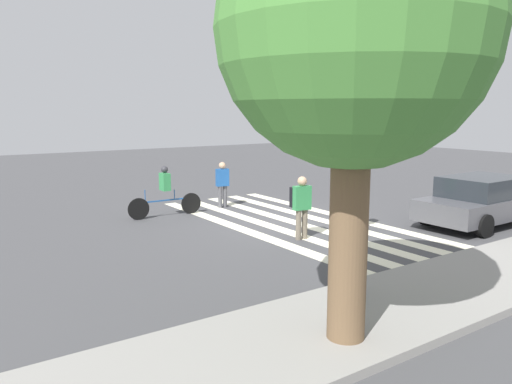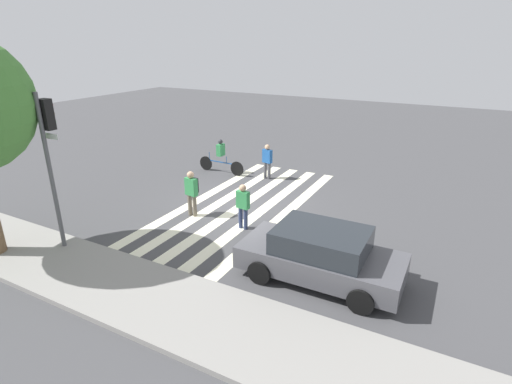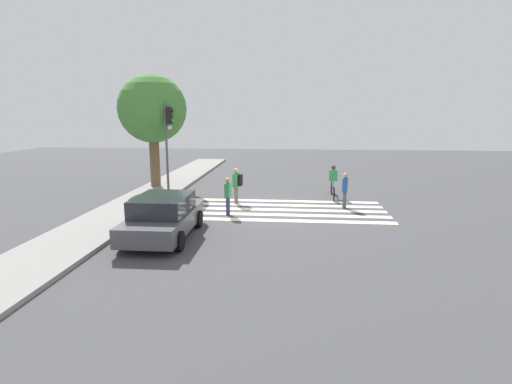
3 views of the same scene
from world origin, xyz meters
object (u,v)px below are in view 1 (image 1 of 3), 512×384
object	(u,v)px
traffic_light	(358,116)
street_tree	(355,33)
pedestrian_adult_tall_backpack	(361,198)
cyclist_mid_street	(165,190)
car_parked_dark_suv	(481,200)
pedestrian_child_with_backpack	(301,203)
pedestrian_adult_blue_shirt	(222,182)

from	to	relation	value
traffic_light	street_tree	distance (m)	2.23
pedestrian_adult_tall_backpack	cyclist_mid_street	xyz separation A→B (m)	(3.90, -4.69, -0.02)
pedestrian_adult_tall_backpack	car_parked_dark_suv	world-z (taller)	pedestrian_adult_tall_backpack
traffic_light	car_parked_dark_suv	world-z (taller)	traffic_light
traffic_light	cyclist_mid_street	size ratio (longest dim) A/B	1.89
street_tree	car_parked_dark_suv	distance (m)	10.05
traffic_light	car_parked_dark_suv	distance (m)	8.00
pedestrian_adult_tall_backpack	traffic_light	bearing A→B (deg)	46.72
traffic_light	street_tree	world-z (taller)	street_tree
traffic_light	pedestrian_child_with_backpack	size ratio (longest dim) A/B	2.80
traffic_light	pedestrian_adult_blue_shirt	xyz separation A→B (m)	(-2.43, -8.67, -2.37)
pedestrian_adult_tall_backpack	pedestrian_adult_blue_shirt	world-z (taller)	pedestrian_adult_blue_shirt
pedestrian_adult_tall_backpack	pedestrian_child_with_backpack	size ratio (longest dim) A/B	0.94
pedestrian_adult_tall_backpack	pedestrian_child_with_backpack	bearing A→B (deg)	1.96
traffic_light	pedestrian_child_with_backpack	xyz separation A→B (m)	(-1.90, -3.77, -2.29)
car_parked_dark_suv	cyclist_mid_street	bearing A→B (deg)	-41.96
street_tree	pedestrian_adult_blue_shirt	size ratio (longest dim) A/B	3.93
street_tree	pedestrian_adult_blue_shirt	distance (m)	11.24
pedestrian_adult_blue_shirt	car_parked_dark_suv	world-z (taller)	pedestrian_adult_blue_shirt
traffic_light	pedestrian_adult_tall_backpack	xyz separation A→B (m)	(-4.03, -3.68, -2.39)
pedestrian_child_with_backpack	car_parked_dark_suv	distance (m)	5.71
traffic_light	cyclist_mid_street	world-z (taller)	traffic_light
car_parked_dark_suv	pedestrian_adult_tall_backpack	bearing A→B (deg)	-27.48
pedestrian_adult_blue_shirt	cyclist_mid_street	xyz separation A→B (m)	(2.29, 0.30, -0.03)
cyclist_mid_street	car_parked_dark_suv	world-z (taller)	cyclist_mid_street
pedestrian_adult_tall_backpack	pedestrian_adult_blue_shirt	xyz separation A→B (m)	(1.61, -4.99, 0.01)
pedestrian_adult_tall_backpack	car_parked_dark_suv	bearing A→B (deg)	157.25
street_tree	cyclist_mid_street	distance (m)	10.41
street_tree	pedestrian_child_with_backpack	bearing A→B (deg)	-123.46
street_tree	pedestrian_child_with_backpack	size ratio (longest dim) A/B	3.74
pedestrian_adult_blue_shirt	pedestrian_child_with_backpack	world-z (taller)	pedestrian_child_with_backpack
pedestrian_adult_blue_shirt	car_parked_dark_suv	size ratio (longest dim) A/B	0.38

